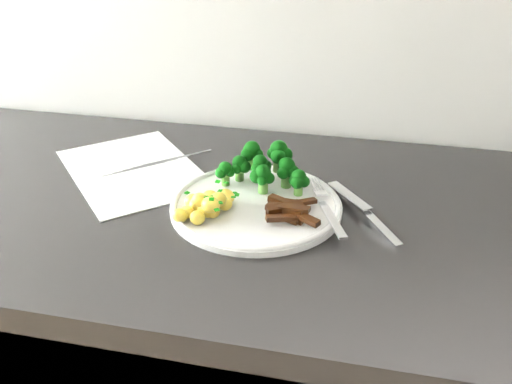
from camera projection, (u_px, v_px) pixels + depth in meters
name	position (u px, v px, depth m)	size (l,w,h in m)	color
recipe_paper	(134.00, 170.00, 1.00)	(0.35, 0.35, 0.00)	white
plate	(256.00, 205.00, 0.88)	(0.27, 0.27, 0.02)	white
broccoli	(266.00, 165.00, 0.92)	(0.16, 0.10, 0.07)	#3E6F27
potatoes	(206.00, 205.00, 0.85)	(0.09, 0.10, 0.04)	#ECC14D
beef_strips	(288.00, 210.00, 0.85)	(0.09, 0.09, 0.03)	black
fork	(328.00, 210.00, 0.85)	(0.08, 0.18, 0.02)	silver
knife	(372.00, 219.00, 0.84)	(0.12, 0.17, 0.02)	silver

